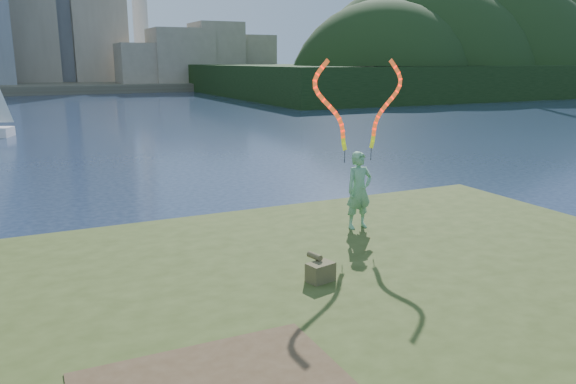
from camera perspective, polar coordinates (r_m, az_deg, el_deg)
ground at (r=10.51m, az=-0.52°, el=-12.85°), size 320.00×320.00×0.00m
grassy_knoll at (r=8.56m, az=6.24°, el=-16.84°), size 20.00×18.00×0.80m
far_shore at (r=103.72m, az=-23.56°, el=9.93°), size 320.00×40.00×1.20m
wooded_hill at (r=93.55m, az=17.69°, el=9.88°), size 78.00×50.00×63.00m
woman_with_ribbons at (r=12.96m, az=7.24°, el=2.34°), size 2.12×0.44×4.16m
canvas_bag at (r=10.05m, az=3.27°, el=-8.00°), size 0.53×0.59×0.45m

